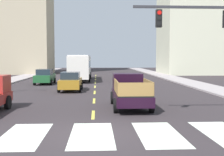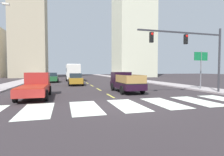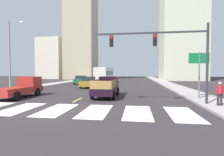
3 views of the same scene
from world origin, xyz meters
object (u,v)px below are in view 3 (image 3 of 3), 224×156
streetlight_left (11,52)px  pedestrian_waiting (220,92)px  direction_sign_green (199,65)px  city_bus (105,74)px  pickup_dark (22,88)px  pickup_stakebed (107,87)px  sedan_mid (81,80)px  sedan_near_right (89,82)px  traffic_signal_gantry (170,49)px

streetlight_left → pedestrian_waiting: 23.17m
direction_sign_green → pedestrian_waiting: size_ratio=2.56×
city_bus → pickup_dark: bearing=-100.4°
pickup_dark → city_bus: bearing=80.4°
pickup_stakebed → pedestrian_waiting: pickup_stakebed is taller
pickup_stakebed → sedan_mid: pickup_stakebed is taller
sedan_near_right → pickup_dark: bearing=-109.4°
city_bus → direction_sign_green: bearing=-61.1°
pickup_stakebed → streetlight_left: 13.99m
direction_sign_green → streetlight_left: (-21.33, 4.17, 1.94)m
city_bus → sedan_near_right: city_bus is taller
pickup_dark → city_bus: size_ratio=0.48×
pickup_dark → direction_sign_green: direction_sign_green is taller
pickup_dark → direction_sign_green: bearing=2.2°
pickup_dark → city_bus: 23.04m
traffic_signal_gantry → pedestrian_waiting: 4.49m
city_bus → streetlight_left: 20.24m
city_bus → streetlight_left: size_ratio=1.20×
pickup_dark → traffic_signal_gantry: 14.03m
pickup_dark → sedan_near_right: bearing=70.3°
pickup_stakebed → direction_sign_green: 8.64m
city_bus → sedan_mid: 6.47m
traffic_signal_gantry → streetlight_left: bearing=159.9°
traffic_signal_gantry → streetlight_left: size_ratio=0.93×
pickup_dark → sedan_mid: 17.51m
sedan_near_right → traffic_signal_gantry: (9.73, -12.41, 3.32)m
traffic_signal_gantry → direction_sign_green: (2.93, 2.56, -1.14)m
pickup_stakebed → pedestrian_waiting: (8.58, -4.30, 0.18)m
pickup_stakebed → sedan_near_right: (-4.35, 8.82, -0.08)m
direction_sign_green → streetlight_left: 21.83m
traffic_signal_gantry → sedan_near_right: bearing=128.1°
pedestrian_waiting → direction_sign_green: bearing=133.8°
pickup_dark → sedan_near_right: 11.08m
city_bus → pedestrian_waiting: bearing=-63.9°
pickup_stakebed → direction_sign_green: bearing=-8.2°
pickup_stakebed → sedan_near_right: size_ratio=1.18×
pickup_dark → sedan_mid: size_ratio=1.18×
sedan_mid → streetlight_left: (-5.11, -12.78, 4.11)m
sedan_mid → streetlight_left: streetlight_left is taller
sedan_mid → streetlight_left: size_ratio=0.49×
pickup_dark → sedan_near_right: (3.77, 10.42, -0.06)m
pickup_stakebed → traffic_signal_gantry: bearing=-34.8°
traffic_signal_gantry → pedestrian_waiting: (3.21, -0.71, -3.06)m
city_bus → traffic_signal_gantry: 26.55m
pickup_dark → streetlight_left: size_ratio=0.58×
sedan_near_right → direction_sign_green: size_ratio=1.05×
pickup_dark → sedan_near_right: size_ratio=1.18×
pickup_stakebed → traffic_signal_gantry: 7.23m
streetlight_left → traffic_signal_gantry: bearing=-20.1°
sedan_near_right → streetlight_left: streetlight_left is taller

